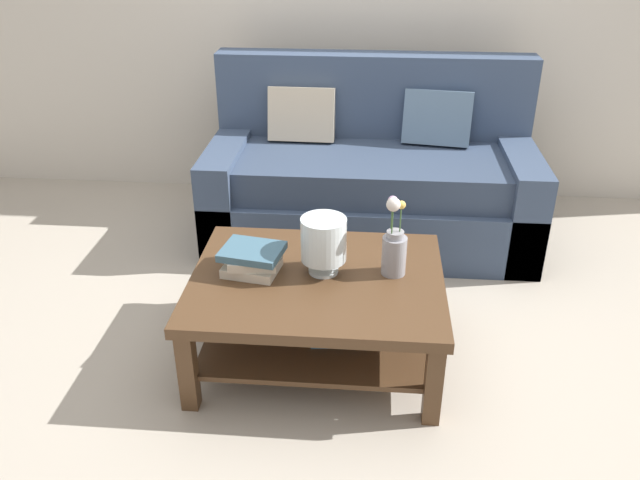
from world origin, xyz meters
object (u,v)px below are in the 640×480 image
coffee_table (318,299)px  flower_pitcher (394,247)px  couch (371,180)px  book_stack_main (253,259)px  glass_hurricane_vase (324,241)px

coffee_table → flower_pitcher: size_ratio=2.97×
coffee_table → flower_pitcher: flower_pitcher is taller
couch → book_stack_main: bearing=-112.1°
book_stack_main → flower_pitcher: size_ratio=0.79×
couch → coffee_table: (-0.21, -1.26, -0.05)m
couch → glass_hurricane_vase: size_ratio=7.42×
flower_pitcher → couch: bearing=95.3°
coffee_table → flower_pitcher: bearing=10.0°
glass_hurricane_vase → flower_pitcher: 0.30m
couch → book_stack_main: 1.34m
book_stack_main → glass_hurricane_vase: size_ratio=1.12×
couch → glass_hurricane_vase: bearing=-98.9°
book_stack_main → flower_pitcher: bearing=3.2°
coffee_table → glass_hurricane_vase: glass_hurricane_vase is taller
coffee_table → glass_hurricane_vase: 0.27m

